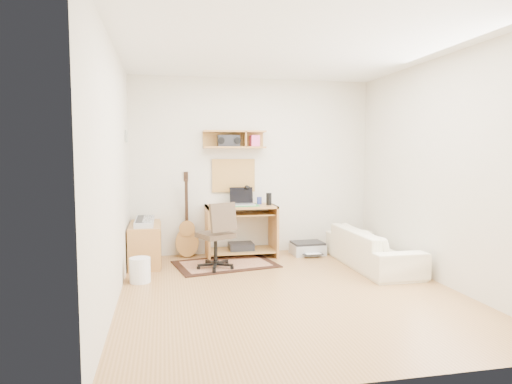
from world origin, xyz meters
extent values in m
cube|color=#AC7C48|center=(0.00, 0.00, -0.01)|extent=(3.60, 4.00, 0.01)
cube|color=white|center=(0.00, 0.00, 2.60)|extent=(3.60, 4.00, 0.01)
cube|color=beige|center=(0.00, 2.00, 1.30)|extent=(3.60, 0.01, 2.60)
cube|color=beige|center=(-1.80, 0.00, 1.30)|extent=(0.01, 4.00, 2.60)
cube|color=beige|center=(1.80, 0.00, 1.30)|extent=(0.01, 4.00, 2.60)
cube|color=#B97F41|center=(-0.30, 1.88, 1.70)|extent=(0.90, 0.25, 0.26)
cube|color=tan|center=(-0.30, 1.98, 1.17)|extent=(0.64, 0.03, 0.49)
cube|color=#4C8CBF|center=(-1.79, 1.50, 1.72)|extent=(0.02, 0.20, 0.15)
cylinder|color=black|center=(0.17, 1.68, 0.84)|extent=(0.08, 0.08, 0.18)
cylinder|color=#303D91|center=(0.06, 1.83, 0.80)|extent=(0.07, 0.07, 0.11)
cube|color=black|center=(-0.39, 1.87, 1.68)|extent=(0.31, 0.14, 0.16)
cube|color=tan|center=(-0.52, 1.29, 0.01)|extent=(1.45, 1.11, 0.02)
cube|color=#B97F41|center=(-1.58, 1.55, 0.28)|extent=(0.40, 0.90, 0.55)
cube|color=#B2B5BA|center=(-1.58, 1.55, 0.58)|extent=(0.24, 0.77, 0.07)
cylinder|color=white|center=(-1.61, 0.68, 0.14)|extent=(0.30, 0.30, 0.29)
cube|color=#A5A8AA|center=(0.76, 1.67, 0.09)|extent=(0.48, 0.38, 0.18)
imported|color=beige|center=(1.38, 0.82, 0.33)|extent=(0.50, 1.70, 0.66)
camera|label=1|loc=(-1.32, -4.62, 1.51)|focal=31.54mm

